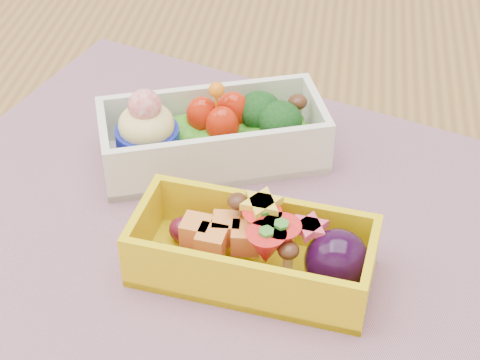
# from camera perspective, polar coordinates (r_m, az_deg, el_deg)

# --- Properties ---
(table) EXTENTS (1.20, 0.80, 0.75)m
(table) POSITION_cam_1_polar(r_m,az_deg,el_deg) (0.69, 0.44, -7.24)
(table) COLOR brown
(table) RESTS_ON ground
(placemat) EXTENTS (0.58, 0.51, 0.00)m
(placemat) POSITION_cam_1_polar(r_m,az_deg,el_deg) (0.59, -0.79, -3.12)
(placemat) COLOR #A06E85
(placemat) RESTS_ON table
(bento_white) EXTENTS (0.20, 0.14, 0.07)m
(bento_white) POSITION_cam_1_polar(r_m,az_deg,el_deg) (0.64, -2.05, 3.31)
(bento_white) COLOR white
(bento_white) RESTS_ON placemat
(bento_yellow) EXTENTS (0.17, 0.09, 0.06)m
(bento_yellow) POSITION_cam_1_polar(r_m,az_deg,el_deg) (0.54, 1.30, -5.11)
(bento_yellow) COLOR yellow
(bento_yellow) RESTS_ON placemat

